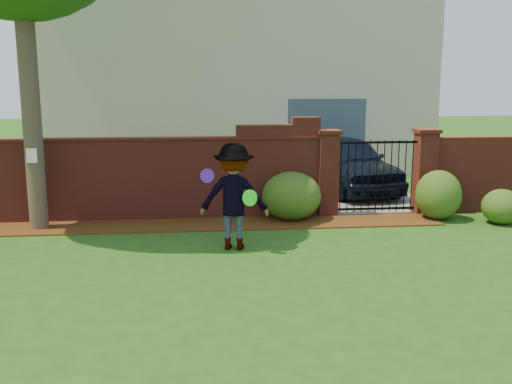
{
  "coord_description": "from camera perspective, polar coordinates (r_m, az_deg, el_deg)",
  "views": [
    {
      "loc": [
        -0.41,
        -8.15,
        2.89
      ],
      "look_at": [
        0.56,
        1.4,
        1.05
      ],
      "focal_mm": 40.29,
      "sensor_mm": 36.0,
      "label": 1
    }
  ],
  "objects": [
    {
      "name": "shrub_middle",
      "position": [
        12.81,
        17.65,
        -0.28
      ],
      "size": [
        0.96,
        0.96,
        1.06
      ],
      "primitive_type": "ellipsoid",
      "color": "#224D17",
      "rests_on": "ground"
    },
    {
      "name": "shrub_left",
      "position": [
        12.2,
        3.53,
        -0.39
      ],
      "size": [
        1.26,
        1.26,
        1.03
      ],
      "primitive_type": "ellipsoid",
      "color": "#224D17",
      "rests_on": "ground"
    },
    {
      "name": "mulch_bed",
      "position": [
        11.86,
        -8.26,
        -3.3
      ],
      "size": [
        11.1,
        1.08,
        0.03
      ],
      "primitive_type": "cube",
      "color": "#3C220B",
      "rests_on": "ground"
    },
    {
      "name": "pillar_left",
      "position": [
        12.62,
        7.12,
        1.95
      ],
      "size": [
        0.5,
        0.5,
        1.88
      ],
      "color": "maroon",
      "rests_on": "ground"
    },
    {
      "name": "shrub_right",
      "position": [
        12.9,
        23.22,
        -1.34
      ],
      "size": [
        0.82,
        0.82,
        0.73
      ],
      "primitive_type": "ellipsoid",
      "color": "#224D17",
      "rests_on": "ground"
    },
    {
      "name": "car",
      "position": [
        15.46,
        9.24,
        2.76
      ],
      "size": [
        2.54,
        4.66,
        1.5
      ],
      "primitive_type": "imported",
      "rotation": [
        0.0,
        0.0,
        0.18
      ],
      "color": "black",
      "rests_on": "ground"
    },
    {
      "name": "iron_gate",
      "position": [
        12.93,
        11.87,
        1.55
      ],
      "size": [
        1.78,
        0.03,
        1.6
      ],
      "color": "black",
      "rests_on": "ground"
    },
    {
      "name": "frisbee_purple",
      "position": [
        9.84,
        -4.87,
        1.62
      ],
      "size": [
        0.25,
        0.1,
        0.24
      ],
      "primitive_type": "cylinder",
      "rotation": [
        1.36,
        0.0,
        -0.13
      ],
      "color": "#541CB1",
      "rests_on": "man"
    },
    {
      "name": "paper_notice",
      "position": [
        11.88,
        -21.38,
        3.38
      ],
      "size": [
        0.2,
        0.01,
        0.28
      ],
      "primitive_type": "cube",
      "color": "white",
      "rests_on": "tree"
    },
    {
      "name": "ground",
      "position": [
        8.66,
        -2.79,
        -8.69
      ],
      "size": [
        80.0,
        80.0,
        0.01
      ],
      "primitive_type": "cube",
      "color": "#204B12",
      "rests_on": "ground"
    },
    {
      "name": "house",
      "position": [
        20.2,
        -1.85,
        11.61
      ],
      "size": [
        12.4,
        6.4,
        6.3
      ],
      "color": "beige",
      "rests_on": "ground"
    },
    {
      "name": "brick_wall",
      "position": [
        12.41,
        -13.15,
        1.46
      ],
      "size": [
        8.7,
        0.31,
        2.16
      ],
      "color": "maroon",
      "rests_on": "ground"
    },
    {
      "name": "driveway",
      "position": [
        16.87,
        7.67,
        0.9
      ],
      "size": [
        3.2,
        8.0,
        0.01
      ],
      "primitive_type": "cube",
      "color": "slate",
      "rests_on": "ground"
    },
    {
      "name": "pillar_right",
      "position": [
        13.29,
        16.42,
        2.03
      ],
      "size": [
        0.5,
        0.5,
        1.88
      ],
      "color": "maroon",
      "rests_on": "ground"
    },
    {
      "name": "brick_wall_return",
      "position": [
        14.18,
        23.9,
        1.64
      ],
      "size": [
        4.0,
        0.25,
        1.7
      ],
      "primitive_type": "cube",
      "color": "maroon",
      "rests_on": "ground"
    },
    {
      "name": "man",
      "position": [
        9.96,
        -2.26,
        -0.5
      ],
      "size": [
        1.31,
        0.91,
        1.86
      ],
      "primitive_type": "imported",
      "rotation": [
        0.0,
        0.0,
        2.95
      ],
      "color": "gray",
      "rests_on": "ground"
    },
    {
      "name": "frisbee_green",
      "position": [
        9.63,
        -0.61,
        -0.59
      ],
      "size": [
        0.26,
        0.22,
        0.28
      ],
      "primitive_type": "cylinder",
      "rotation": [
        1.43,
        0.0,
        -0.64
      ],
      "color": "#17B219",
      "rests_on": "man"
    }
  ]
}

